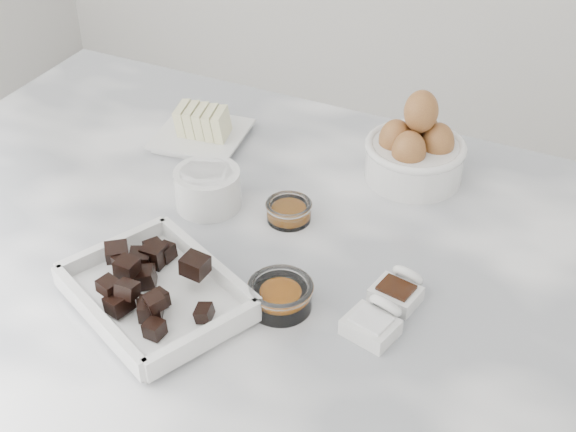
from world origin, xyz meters
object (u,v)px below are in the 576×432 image
object	(u,v)px
egg_bowl	(415,150)
zest_bowl	(280,295)
vanilla_spoon	(399,289)
salt_spoon	(374,321)
honey_bowl	(289,211)
sugar_ramekin	(208,187)
chocolate_dish	(155,289)
butter_plate	(200,128)

from	to	relation	value
egg_bowl	zest_bowl	size ratio (longest dim) A/B	1.85
zest_bowl	vanilla_spoon	size ratio (longest dim) A/B	1.08
zest_bowl	salt_spoon	xyz separation A→B (m)	(0.12, 0.01, -0.00)
egg_bowl	honey_bowl	world-z (taller)	egg_bowl
sugar_ramekin	salt_spoon	world-z (taller)	sugar_ramekin
zest_bowl	salt_spoon	bearing A→B (deg)	4.95
zest_bowl	vanilla_spoon	xyz separation A→B (m)	(0.12, 0.08, -0.00)
egg_bowl	salt_spoon	world-z (taller)	egg_bowl
sugar_ramekin	honey_bowl	distance (m)	0.12
egg_bowl	salt_spoon	size ratio (longest dim) A/B	1.85
vanilla_spoon	sugar_ramekin	bearing A→B (deg)	167.26
chocolate_dish	zest_bowl	size ratio (longest dim) A/B	3.33
butter_plate	vanilla_spoon	size ratio (longest dim) A/B	2.06
vanilla_spoon	butter_plate	bearing A→B (deg)	151.95
egg_bowl	honey_bowl	distance (m)	0.22
salt_spoon	butter_plate	bearing A→B (deg)	144.86
salt_spoon	chocolate_dish	bearing A→B (deg)	-164.32
butter_plate	zest_bowl	xyz separation A→B (m)	(0.29, -0.29, -0.00)
chocolate_dish	egg_bowl	bearing A→B (deg)	64.53
salt_spoon	vanilla_spoon	bearing A→B (deg)	84.11
egg_bowl	vanilla_spoon	bearing A→B (deg)	-75.15
butter_plate	salt_spoon	size ratio (longest dim) A/B	1.90
zest_bowl	vanilla_spoon	distance (m)	0.14
egg_bowl	sugar_ramekin	bearing A→B (deg)	-140.85
egg_bowl	vanilla_spoon	world-z (taller)	egg_bowl
sugar_ramekin	vanilla_spoon	world-z (taller)	sugar_ramekin
egg_bowl	zest_bowl	xyz separation A→B (m)	(-0.05, -0.34, -0.03)
chocolate_dish	vanilla_spoon	size ratio (longest dim) A/B	3.60
vanilla_spoon	salt_spoon	world-z (taller)	salt_spoon
sugar_ramekin	vanilla_spoon	distance (m)	0.32
sugar_ramekin	egg_bowl	size ratio (longest dim) A/B	0.62
sugar_ramekin	zest_bowl	distance (m)	0.24
sugar_ramekin	butter_plate	bearing A→B (deg)	124.43
chocolate_dish	vanilla_spoon	distance (m)	0.29
vanilla_spoon	salt_spoon	size ratio (longest dim) A/B	0.92
honey_bowl	zest_bowl	distance (m)	0.18
zest_bowl	vanilla_spoon	bearing A→B (deg)	31.54
honey_bowl	zest_bowl	xyz separation A→B (m)	(0.07, -0.16, 0.00)
chocolate_dish	vanilla_spoon	xyz separation A→B (m)	(0.26, 0.14, -0.01)
sugar_ramekin	chocolate_dish	bearing A→B (deg)	-77.02
honey_bowl	chocolate_dish	bearing A→B (deg)	-107.31
sugar_ramekin	vanilla_spoon	size ratio (longest dim) A/B	1.25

